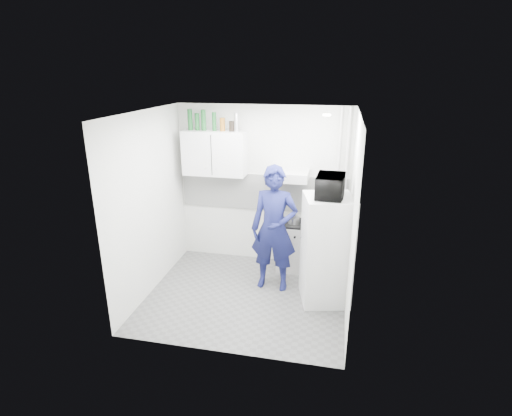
# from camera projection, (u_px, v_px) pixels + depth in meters

# --- Properties ---
(floor) EXTENTS (2.80, 2.80, 0.00)m
(floor) POSITION_uv_depth(u_px,v_px,m) (246.00, 295.00, 5.79)
(floor) COLOR #575756
(floor) RESTS_ON ground
(ceiling) EXTENTS (2.80, 2.80, 0.00)m
(ceiling) POSITION_uv_depth(u_px,v_px,m) (245.00, 112.00, 4.93)
(ceiling) COLOR white
(ceiling) RESTS_ON wall_back
(wall_back) EXTENTS (2.80, 0.00, 2.80)m
(wall_back) POSITION_uv_depth(u_px,v_px,m) (263.00, 186.00, 6.52)
(wall_back) COLOR beige
(wall_back) RESTS_ON floor
(wall_left) EXTENTS (0.00, 2.60, 2.60)m
(wall_left) POSITION_uv_depth(u_px,v_px,m) (149.00, 204.00, 5.63)
(wall_left) COLOR beige
(wall_left) RESTS_ON floor
(wall_right) EXTENTS (0.00, 2.60, 2.60)m
(wall_right) POSITION_uv_depth(u_px,v_px,m) (352.00, 219.00, 5.09)
(wall_right) COLOR beige
(wall_right) RESTS_ON floor
(person) EXTENTS (0.69, 0.47, 1.86)m
(person) POSITION_uv_depth(u_px,v_px,m) (274.00, 229.00, 5.75)
(person) COLOR #121544
(person) RESTS_ON floor
(stove) EXTENTS (0.48, 0.48, 0.77)m
(stove) POSITION_uv_depth(u_px,v_px,m) (293.00, 246.00, 6.48)
(stove) COLOR #BAB8B5
(stove) RESTS_ON floor
(fridge) EXTENTS (0.76, 0.76, 1.53)m
(fridge) POSITION_uv_depth(u_px,v_px,m) (326.00, 250.00, 5.47)
(fridge) COLOR silver
(fridge) RESTS_ON floor
(stove_top) EXTENTS (0.46, 0.46, 0.03)m
(stove_top) POSITION_uv_depth(u_px,v_px,m) (294.00, 223.00, 6.35)
(stove_top) COLOR black
(stove_top) RESTS_ON stove
(saucepan) EXTENTS (0.18, 0.18, 0.10)m
(saucepan) POSITION_uv_depth(u_px,v_px,m) (294.00, 220.00, 6.31)
(saucepan) COLOR silver
(saucepan) RESTS_ON stove_top
(microwave) EXTENTS (0.54, 0.38, 0.29)m
(microwave) POSITION_uv_depth(u_px,v_px,m) (330.00, 186.00, 5.17)
(microwave) COLOR black
(microwave) RESTS_ON fridge
(bottle_a) EXTENTS (0.08, 0.08, 0.33)m
(bottle_a) POSITION_uv_depth(u_px,v_px,m) (190.00, 120.00, 6.23)
(bottle_a) COLOR #144C1E
(bottle_a) RESTS_ON upper_cabinet
(bottle_b) EXTENTS (0.07, 0.07, 0.26)m
(bottle_b) POSITION_uv_depth(u_px,v_px,m) (197.00, 122.00, 6.21)
(bottle_b) COLOR #144C1E
(bottle_b) RESTS_ON upper_cabinet
(bottle_c) EXTENTS (0.08, 0.08, 0.32)m
(bottle_c) POSITION_uv_depth(u_px,v_px,m) (204.00, 120.00, 6.19)
(bottle_c) COLOR #144C1E
(bottle_c) RESTS_ON upper_cabinet
(bottle_d) EXTENTS (0.06, 0.06, 0.29)m
(bottle_d) POSITION_uv_depth(u_px,v_px,m) (214.00, 121.00, 6.16)
(bottle_d) COLOR #144C1E
(bottle_d) RESTS_ON upper_cabinet
(canister_a) EXTENTS (0.08, 0.08, 0.20)m
(canister_a) POSITION_uv_depth(u_px,v_px,m) (222.00, 124.00, 6.14)
(canister_a) COLOR brown
(canister_a) RESTS_ON upper_cabinet
(canister_b) EXTENTS (0.08, 0.08, 0.16)m
(canister_b) POSITION_uv_depth(u_px,v_px,m) (232.00, 126.00, 6.12)
(canister_b) COLOR black
(canister_b) RESTS_ON upper_cabinet
(bottle_e) EXTENTS (0.07, 0.07, 0.28)m
(bottle_e) POSITION_uv_depth(u_px,v_px,m) (236.00, 122.00, 6.09)
(bottle_e) COLOR silver
(bottle_e) RESTS_ON upper_cabinet
(upper_cabinet) EXTENTS (1.00, 0.35, 0.70)m
(upper_cabinet) POSITION_uv_depth(u_px,v_px,m) (215.00, 153.00, 6.32)
(upper_cabinet) COLOR silver
(upper_cabinet) RESTS_ON wall_back
(range_hood) EXTENTS (0.60, 0.50, 0.14)m
(range_hood) POSITION_uv_depth(u_px,v_px,m) (289.00, 175.00, 6.11)
(range_hood) COLOR #BAB8B5
(range_hood) RESTS_ON wall_back
(backsplash) EXTENTS (2.74, 0.03, 0.60)m
(backsplash) POSITION_uv_depth(u_px,v_px,m) (263.00, 192.00, 6.53)
(backsplash) COLOR white
(backsplash) RESTS_ON wall_back
(pipe_a) EXTENTS (0.05, 0.05, 2.60)m
(pipe_a) POSITION_uv_depth(u_px,v_px,m) (344.00, 192.00, 6.19)
(pipe_a) COLOR #BAB8B5
(pipe_a) RESTS_ON floor
(pipe_b) EXTENTS (0.04, 0.04, 2.60)m
(pipe_b) POSITION_uv_depth(u_px,v_px,m) (336.00, 192.00, 6.21)
(pipe_b) COLOR #BAB8B5
(pipe_b) RESTS_ON floor
(ceiling_spot_fixture) EXTENTS (0.10, 0.10, 0.02)m
(ceiling_spot_fixture) POSITION_uv_depth(u_px,v_px,m) (327.00, 115.00, 4.93)
(ceiling_spot_fixture) COLOR white
(ceiling_spot_fixture) RESTS_ON ceiling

